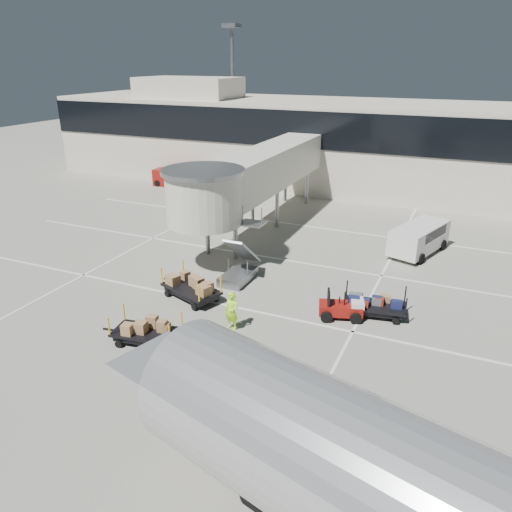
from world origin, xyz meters
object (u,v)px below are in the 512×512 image
(ground_worker, at_px, (232,311))
(minivan, at_px, (420,236))
(box_cart_near, at_px, (147,332))
(suitcase_cart, at_px, (375,305))
(box_cart_far, at_px, (188,287))
(belt_loader, at_px, (175,178))
(baggage_tug, at_px, (342,308))

(ground_worker, relative_size, minivan, 0.36)
(box_cart_near, relative_size, minivan, 0.70)
(suitcase_cart, xyz_separation_m, box_cart_far, (-9.39, -2.11, 0.08))
(box_cart_far, height_order, ground_worker, ground_worker)
(ground_worker, height_order, belt_loader, belt_loader)
(baggage_tug, bearing_deg, minivan, 59.45)
(ground_worker, relative_size, belt_loader, 0.43)
(suitcase_cart, bearing_deg, box_cart_near, -152.39)
(box_cart_far, relative_size, belt_loader, 0.89)
(suitcase_cart, xyz_separation_m, ground_worker, (-5.81, -4.11, 0.43))
(ground_worker, bearing_deg, minivan, 69.69)
(baggage_tug, relative_size, box_cart_near, 0.62)
(box_cart_far, xyz_separation_m, belt_loader, (-14.02, 20.77, 0.20))
(suitcase_cart, distance_m, box_cart_far, 9.63)
(baggage_tug, distance_m, minivan, 10.89)
(box_cart_far, bearing_deg, belt_loader, 144.20)
(ground_worker, height_order, minivan, ground_worker)
(box_cart_near, height_order, box_cart_far, box_cart_far)
(baggage_tug, relative_size, suitcase_cart, 0.62)
(box_cart_far, height_order, minivan, minivan)
(suitcase_cart, height_order, box_cart_far, box_cart_far)
(box_cart_far, bearing_deg, baggage_tug, 28.82)
(baggage_tug, relative_size, belt_loader, 0.52)
(suitcase_cart, distance_m, minivan, 9.78)
(baggage_tug, relative_size, box_cart_far, 0.58)
(baggage_tug, distance_m, box_cart_far, 8.07)
(suitcase_cart, relative_size, ground_worker, 1.96)
(box_cart_near, bearing_deg, ground_worker, 32.38)
(box_cart_near, height_order, ground_worker, ground_worker)
(belt_loader, bearing_deg, box_cart_near, -61.93)
(minivan, relative_size, belt_loader, 1.18)
(minivan, bearing_deg, box_cart_far, -112.93)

